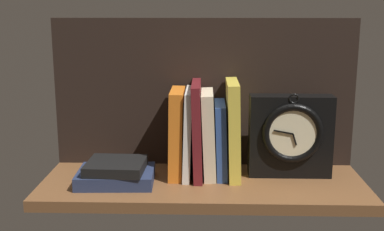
% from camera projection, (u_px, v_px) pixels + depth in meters
% --- Properties ---
extents(ground_plane, '(0.75, 0.27, 0.03)m').
position_uv_depth(ground_plane, '(203.00, 186.00, 1.16)').
color(ground_plane, brown).
extents(back_panel, '(0.75, 0.01, 0.37)m').
position_uv_depth(back_panel, '(204.00, 93.00, 1.24)').
color(back_panel, black).
rests_on(back_panel, ground_plane).
extents(book_orange_pandolfini, '(0.04, 0.13, 0.21)m').
position_uv_depth(book_orange_pandolfini, '(177.00, 133.00, 1.18)').
color(book_orange_pandolfini, orange).
rests_on(book_orange_pandolfini, ground_plane).
extents(book_white_catcher, '(0.02, 0.15, 0.21)m').
position_uv_depth(book_white_catcher, '(188.00, 133.00, 1.17)').
color(book_white_catcher, silver).
rests_on(book_white_catcher, ground_plane).
extents(book_maroon_dawkins, '(0.03, 0.16, 0.22)m').
position_uv_depth(book_maroon_dawkins, '(197.00, 130.00, 1.17)').
color(book_maroon_dawkins, maroon).
rests_on(book_maroon_dawkins, ground_plane).
extents(book_cream_twain, '(0.04, 0.13, 0.20)m').
position_uv_depth(book_cream_twain, '(209.00, 134.00, 1.17)').
color(book_cream_twain, beige).
rests_on(book_cream_twain, ground_plane).
extents(book_blue_modern, '(0.03, 0.13, 0.18)m').
position_uv_depth(book_blue_modern, '(221.00, 139.00, 1.18)').
color(book_blue_modern, '#2D4C8E').
rests_on(book_blue_modern, ground_plane).
extents(book_yellow_seinlanguage, '(0.03, 0.15, 0.23)m').
position_uv_depth(book_yellow_seinlanguage, '(233.00, 129.00, 1.17)').
color(book_yellow_seinlanguage, gold).
rests_on(book_yellow_seinlanguage, ground_plane).
extents(framed_clock, '(0.20, 0.06, 0.20)m').
position_uv_depth(framed_clock, '(291.00, 135.00, 1.17)').
color(framed_clock, black).
rests_on(framed_clock, ground_plane).
extents(book_stack_side, '(0.18, 0.13, 0.05)m').
position_uv_depth(book_stack_side, '(116.00, 173.00, 1.13)').
color(book_stack_side, '#232D4C').
rests_on(book_stack_side, ground_plane).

